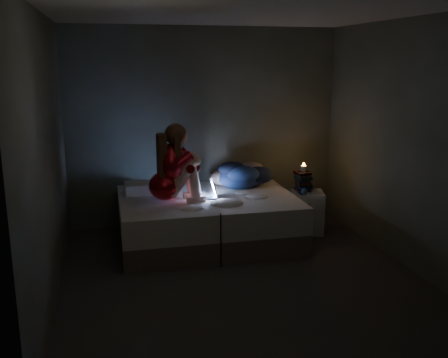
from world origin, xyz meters
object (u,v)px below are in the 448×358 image
object	(u,v)px
bed	(207,219)
phone	(304,193)
woman	(164,163)
laptop	(203,189)
candle	(304,170)
nightstand	(307,212)

from	to	relation	value
bed	phone	size ratio (longest dim) A/B	14.90
woman	laptop	xyz separation A→B (m)	(0.46, 0.08, -0.34)
laptop	candle	xyz separation A→B (m)	(1.34, 0.18, 0.12)
bed	woman	xyz separation A→B (m)	(-0.52, -0.14, 0.74)
candle	laptop	bearing A→B (deg)	-172.54
candle	bed	bearing A→B (deg)	-174.67
bed	laptop	distance (m)	0.41
bed	laptop	bearing A→B (deg)	-138.77
nightstand	candle	xyz separation A→B (m)	(-0.03, 0.08, 0.54)
nightstand	candle	bearing A→B (deg)	124.59
nightstand	candle	world-z (taller)	candle
nightstand	phone	distance (m)	0.30
nightstand	phone	size ratio (longest dim) A/B	3.83
bed	candle	xyz separation A→B (m)	(1.28, 0.12, 0.52)
nightstand	laptop	bearing A→B (deg)	-161.74
woman	laptop	bearing A→B (deg)	6.68
bed	woman	distance (m)	0.92
bed	phone	distance (m)	1.25
bed	candle	world-z (taller)	candle
woman	nightstand	distance (m)	1.99
bed	laptop	xyz separation A→B (m)	(-0.06, -0.06, 0.40)
candle	phone	distance (m)	0.31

